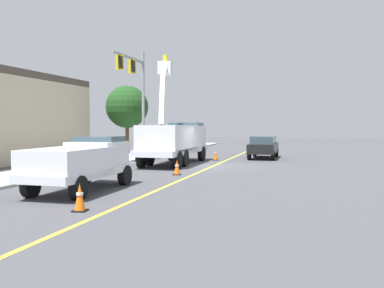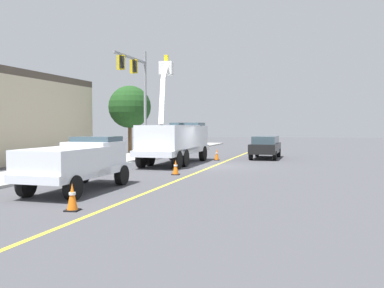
% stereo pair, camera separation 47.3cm
% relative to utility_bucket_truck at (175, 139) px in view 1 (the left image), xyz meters
% --- Properties ---
extents(ground, '(120.00, 120.00, 0.00)m').
position_rel_utility_bucket_truck_xyz_m(ground, '(-1.41, -2.59, -1.62)').
color(ground, '#47474C').
extents(sidewalk_far_side, '(59.84, 12.74, 0.12)m').
position_rel_utility_bucket_truck_xyz_m(sidewalk_far_side, '(-0.22, 5.06, -1.56)').
color(sidewalk_far_side, '#9E9E99').
rests_on(sidewalk_far_side, ground).
extents(lane_centre_stripe, '(49.43, 7.81, 0.01)m').
position_rel_utility_bucket_truck_xyz_m(lane_centre_stripe, '(-1.41, -2.59, -1.62)').
color(lane_centre_stripe, yellow).
rests_on(lane_centre_stripe, ground).
extents(utility_bucket_truck, '(8.49, 3.73, 7.34)m').
position_rel_utility_bucket_truck_xyz_m(utility_bucket_truck, '(0.00, 0.00, 0.00)').
color(utility_bucket_truck, white).
rests_on(utility_bucket_truck, ground).
extents(service_pickup_truck, '(5.86, 2.93, 2.06)m').
position_rel_utility_bucket_truck_xyz_m(service_pickup_truck, '(-11.56, 1.76, -0.50)').
color(service_pickup_truck, white).
rests_on(service_pickup_truck, ground).
extents(passing_minivan, '(5.03, 2.61, 1.69)m').
position_rel_utility_bucket_truck_xyz_m(passing_minivan, '(5.18, -5.99, -0.65)').
color(passing_minivan, black).
rests_on(passing_minivan, ground).
extents(traffic_cone_leading, '(0.40, 0.40, 0.83)m').
position_rel_utility_bucket_truck_xyz_m(traffic_cone_leading, '(-15.23, 0.38, -1.21)').
color(traffic_cone_leading, black).
rests_on(traffic_cone_leading, ground).
extents(traffic_cone_mid_front, '(0.40, 0.40, 0.76)m').
position_rel_utility_bucket_truck_xyz_m(traffic_cone_mid_front, '(-5.96, -1.08, -1.24)').
color(traffic_cone_mid_front, black).
rests_on(traffic_cone_mid_front, ground).
extents(traffic_cone_mid_rear, '(0.40, 0.40, 0.85)m').
position_rel_utility_bucket_truck_xyz_m(traffic_cone_mid_rear, '(3.01, -2.47, -1.20)').
color(traffic_cone_mid_rear, black).
rests_on(traffic_cone_mid_rear, ground).
extents(traffic_signal_mast, '(5.29, 1.04, 8.20)m').
position_rel_utility_bucket_truck_xyz_m(traffic_signal_mast, '(3.54, 3.45, 3.87)').
color(traffic_signal_mast, gray).
rests_on(traffic_signal_mast, ground).
extents(street_tree_right, '(3.66, 3.66, 5.92)m').
position_rel_utility_bucket_truck_xyz_m(street_tree_right, '(8.43, 5.50, 2.46)').
color(street_tree_right, brown).
rests_on(street_tree_right, ground).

